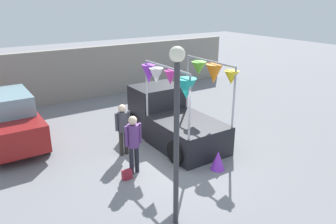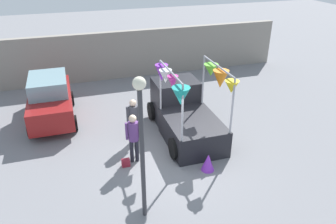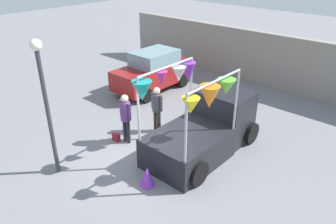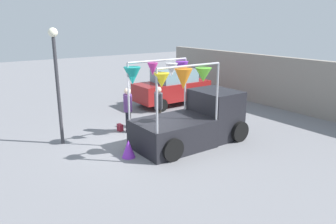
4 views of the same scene
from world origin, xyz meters
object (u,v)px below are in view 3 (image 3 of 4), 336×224
(folded_kite_bundle_violet, at_px, (147,176))
(handbag, at_px, (116,137))
(person_customer, at_px, (125,114))
(person_vendor, at_px, (157,105))
(vendor_truck, at_px, (206,125))
(parked_car, at_px, (153,71))
(street_lamp, at_px, (44,91))

(folded_kite_bundle_violet, bearing_deg, handbag, 158.37)
(person_customer, height_order, person_vendor, person_customer)
(vendor_truck, distance_m, person_customer, 2.75)
(vendor_truck, distance_m, parked_car, 5.65)
(parked_car, relative_size, street_lamp, 0.98)
(person_customer, bearing_deg, person_vendor, 77.57)
(person_vendor, distance_m, handbag, 1.84)
(handbag, bearing_deg, folded_kite_bundle_violet, -21.63)
(street_lamp, bearing_deg, handbag, 91.71)
(person_customer, height_order, folded_kite_bundle_violet, person_customer)
(vendor_truck, distance_m, handbag, 3.24)
(parked_car, bearing_deg, person_vendor, -44.16)
(parked_car, bearing_deg, folded_kite_bundle_violet, -47.54)
(person_vendor, bearing_deg, person_customer, -102.43)
(parked_car, xyz_separation_m, person_vendor, (2.95, -2.87, 0.12))
(handbag, distance_m, street_lamp, 3.45)
(person_customer, distance_m, street_lamp, 3.01)
(vendor_truck, distance_m, folded_kite_bundle_violet, 2.76)
(parked_car, relative_size, handbag, 14.29)
(vendor_truck, xyz_separation_m, street_lamp, (-2.59, -4.04, 1.75))
(person_customer, distance_m, person_vendor, 1.29)
(vendor_truck, bearing_deg, person_customer, -147.52)
(person_customer, distance_m, folded_kite_bundle_violet, 2.65)
(person_customer, xyz_separation_m, person_vendor, (0.28, 1.26, -0.03))
(street_lamp, bearing_deg, vendor_truck, 57.28)
(parked_car, bearing_deg, street_lamp, -70.30)
(person_customer, bearing_deg, vendor_truck, 32.48)
(street_lamp, bearing_deg, folded_kite_bundle_violet, 28.39)
(person_vendor, relative_size, folded_kite_bundle_violet, 2.92)
(vendor_truck, bearing_deg, folded_kite_bundle_violet, -92.14)
(person_customer, xyz_separation_m, handbag, (-0.35, -0.20, -0.96))
(vendor_truck, relative_size, parked_car, 1.05)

